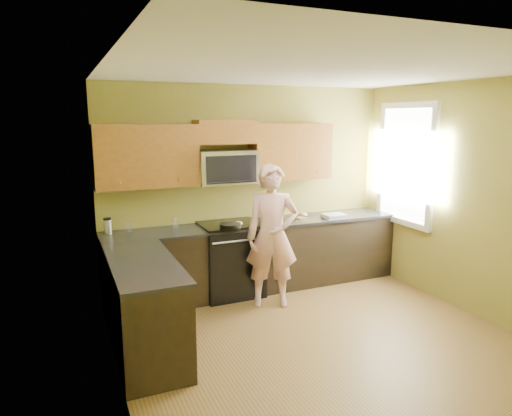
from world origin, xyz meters
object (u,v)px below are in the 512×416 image
stove (230,259)px  butter_tub (276,220)px  woman (272,236)px  microwave (226,183)px  travel_mug (108,234)px  frying_pan (230,228)px

stove → butter_tub: (0.67, 0.04, 0.45)m
stove → woman: (0.35, -0.53, 0.39)m
microwave → travel_mug: bearing=178.9°
stove → woman: woman is taller
microwave → butter_tub: 0.86m
travel_mug → woman: bearing=-20.4°
butter_tub → microwave: bearing=172.8°
stove → microwave: microwave is taller
woman → travel_mug: size_ratio=8.89×
butter_tub → travel_mug: size_ratio=0.60×
woman → travel_mug: bearing=179.8°
woman → butter_tub: size_ratio=14.72×
microwave → frying_pan: size_ratio=1.65×
woman → stove: bearing=143.7°
microwave → frying_pan: bearing=-103.1°
stove → frying_pan: bearing=-109.2°
frying_pan → travel_mug: size_ratio=2.36×
frying_pan → butter_tub: size_ratio=3.90×
frying_pan → stove: bearing=72.1°
woman → butter_tub: 0.65m
microwave → stove: bearing=-90.0°
frying_pan → woman: bearing=-30.4°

